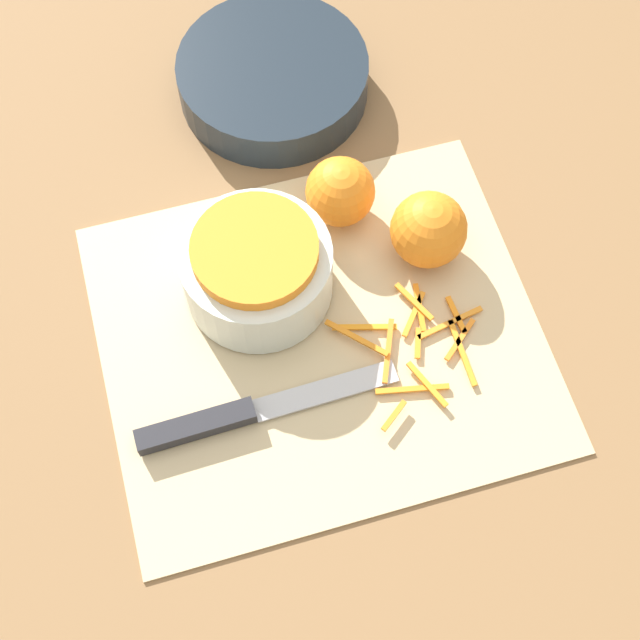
% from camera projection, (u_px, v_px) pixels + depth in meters
% --- Properties ---
extents(ground_plane, '(4.00, 4.00, 0.00)m').
position_uv_depth(ground_plane, '(320.00, 337.00, 0.84)').
color(ground_plane, olive).
extents(cutting_board, '(0.41, 0.35, 0.01)m').
position_uv_depth(cutting_board, '(320.00, 335.00, 0.83)').
color(cutting_board, '#CCB284').
rests_on(cutting_board, ground_plane).
extents(bowl_speckled, '(0.14, 0.14, 0.08)m').
position_uv_depth(bowl_speckled, '(257.00, 268.00, 0.82)').
color(bowl_speckled, silver).
rests_on(bowl_speckled, cutting_board).
extents(bowl_dark, '(0.20, 0.20, 0.05)m').
position_uv_depth(bowl_dark, '(273.00, 78.00, 0.94)').
color(bowl_dark, '#1E2833').
rests_on(bowl_dark, ground_plane).
extents(knife, '(0.24, 0.03, 0.02)m').
position_uv_depth(knife, '(223.00, 419.00, 0.79)').
color(knife, '#232328').
rests_on(knife, cutting_board).
extents(orange_left, '(0.07, 0.07, 0.07)m').
position_uv_depth(orange_left, '(429.00, 230.00, 0.84)').
color(orange_left, orange).
rests_on(orange_left, cutting_board).
extents(orange_right, '(0.07, 0.07, 0.07)m').
position_uv_depth(orange_right, '(340.00, 192.00, 0.86)').
color(orange_right, orange).
rests_on(orange_right, cutting_board).
extents(peel_pile, '(0.15, 0.14, 0.01)m').
position_uv_depth(peel_pile, '(416.00, 342.00, 0.83)').
color(peel_pile, orange).
rests_on(peel_pile, cutting_board).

